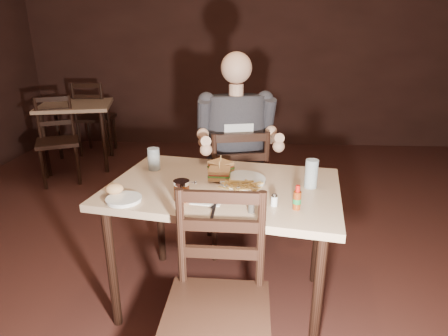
{
  "coord_description": "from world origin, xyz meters",
  "views": [
    {
      "loc": [
        0.01,
        -1.92,
        1.55
      ],
      "look_at": [
        -0.09,
        0.02,
        0.85
      ],
      "focal_mm": 30.0,
      "sensor_mm": 36.0,
      "label": 1
    }
  ],
  "objects_px": {
    "chair_far": "(235,189)",
    "hot_sauce": "(297,197)",
    "glass_right": "(311,174)",
    "bg_chair_far": "(96,118)",
    "bg_chair_near": "(57,142)",
    "syrup_dispenser": "(182,191)",
    "glass_left": "(154,159)",
    "chair_near": "(217,315)",
    "main_table": "(224,198)",
    "bg_table": "(76,111)",
    "side_plate": "(124,200)",
    "diner": "(237,125)",
    "dinner_plate": "(242,180)"
  },
  "relations": [
    {
      "from": "main_table",
      "to": "diner",
      "type": "bearing_deg",
      "value": 84.41
    },
    {
      "from": "chair_far",
      "to": "syrup_dispenser",
      "type": "distance_m",
      "value": 0.96
    },
    {
      "from": "chair_far",
      "to": "side_plate",
      "type": "xyz_separation_m",
      "value": [
        -0.53,
        -0.89,
        0.3
      ]
    },
    {
      "from": "hot_sauce",
      "to": "side_plate",
      "type": "xyz_separation_m",
      "value": [
        -0.84,
        0.05,
        -0.05
      ]
    },
    {
      "from": "bg_chair_far",
      "to": "hot_sauce",
      "type": "relative_size",
      "value": 8.03
    },
    {
      "from": "diner",
      "to": "glass_left",
      "type": "xyz_separation_m",
      "value": [
        -0.49,
        -0.38,
        -0.13
      ]
    },
    {
      "from": "hot_sauce",
      "to": "side_plate",
      "type": "distance_m",
      "value": 0.85
    },
    {
      "from": "dinner_plate",
      "to": "syrup_dispenser",
      "type": "height_order",
      "value": "syrup_dispenser"
    },
    {
      "from": "main_table",
      "to": "chair_far",
      "type": "height_order",
      "value": "chair_far"
    },
    {
      "from": "main_table",
      "to": "chair_far",
      "type": "relative_size",
      "value": 1.45
    },
    {
      "from": "chair_near",
      "to": "glass_left",
      "type": "xyz_separation_m",
      "value": [
        -0.44,
        0.89,
        0.37
      ]
    },
    {
      "from": "chair_far",
      "to": "syrup_dispenser",
      "type": "bearing_deg",
      "value": 62.35
    },
    {
      "from": "diner",
      "to": "side_plate",
      "type": "relative_size",
      "value": 5.59
    },
    {
      "from": "main_table",
      "to": "bg_chair_far",
      "type": "xyz_separation_m",
      "value": [
        -1.9,
        2.99,
        -0.21
      ]
    },
    {
      "from": "glass_left",
      "to": "side_plate",
      "type": "relative_size",
      "value": 0.79
    },
    {
      "from": "bg_chair_near",
      "to": "dinner_plate",
      "type": "bearing_deg",
      "value": -67.42
    },
    {
      "from": "bg_table",
      "to": "side_plate",
      "type": "bearing_deg",
      "value": -62.12
    },
    {
      "from": "chair_far",
      "to": "bg_chair_far",
      "type": "relative_size",
      "value": 0.97
    },
    {
      "from": "bg_chair_near",
      "to": "hot_sauce",
      "type": "xyz_separation_m",
      "value": [
        2.26,
        -2.17,
        0.37
      ]
    },
    {
      "from": "chair_far",
      "to": "syrup_dispenser",
      "type": "xyz_separation_m",
      "value": [
        -0.24,
        -0.86,
        0.35
      ]
    },
    {
      "from": "chair_far",
      "to": "glass_left",
      "type": "relative_size",
      "value": 7.04
    },
    {
      "from": "chair_far",
      "to": "side_plate",
      "type": "height_order",
      "value": "chair_far"
    },
    {
      "from": "bg_chair_near",
      "to": "syrup_dispenser",
      "type": "height_order",
      "value": "bg_chair_near"
    },
    {
      "from": "glass_right",
      "to": "hot_sauce",
      "type": "distance_m",
      "value": 0.3
    },
    {
      "from": "chair_near",
      "to": "glass_right",
      "type": "relative_size",
      "value": 6.03
    },
    {
      "from": "chair_far",
      "to": "hot_sauce",
      "type": "relative_size",
      "value": 7.82
    },
    {
      "from": "chair_far",
      "to": "syrup_dispenser",
      "type": "relative_size",
      "value": 9.03
    },
    {
      "from": "bg_chair_far",
      "to": "hot_sauce",
      "type": "distance_m",
      "value": 3.99
    },
    {
      "from": "dinner_plate",
      "to": "glass_left",
      "type": "relative_size",
      "value": 1.91
    },
    {
      "from": "glass_right",
      "to": "side_plate",
      "type": "relative_size",
      "value": 0.91
    },
    {
      "from": "chair_far",
      "to": "hot_sauce",
      "type": "xyz_separation_m",
      "value": [
        0.31,
        -0.93,
        0.36
      ]
    },
    {
      "from": "main_table",
      "to": "glass_left",
      "type": "relative_size",
      "value": 10.19
    },
    {
      "from": "chair_near",
      "to": "dinner_plate",
      "type": "distance_m",
      "value": 0.79
    },
    {
      "from": "chair_far",
      "to": "bg_chair_near",
      "type": "distance_m",
      "value": 2.31
    },
    {
      "from": "bg_chair_near",
      "to": "glass_left",
      "type": "height_order",
      "value": "bg_chair_near"
    },
    {
      "from": "bg_table",
      "to": "bg_chair_near",
      "type": "distance_m",
      "value": 0.59
    },
    {
      "from": "glass_left",
      "to": "dinner_plate",
      "type": "bearing_deg",
      "value": -17.67
    },
    {
      "from": "chair_near",
      "to": "diner",
      "type": "relative_size",
      "value": 0.98
    },
    {
      "from": "bg_table",
      "to": "chair_near",
      "type": "xyz_separation_m",
      "value": [
        1.91,
        -3.1,
        -0.21
      ]
    },
    {
      "from": "bg_chair_near",
      "to": "glass_right",
      "type": "height_order",
      "value": "glass_right"
    },
    {
      "from": "chair_far",
      "to": "glass_right",
      "type": "height_order",
      "value": "chair_far"
    },
    {
      "from": "hot_sauce",
      "to": "syrup_dispenser",
      "type": "xyz_separation_m",
      "value": [
        -0.56,
        0.07,
        -0.01
      ]
    },
    {
      "from": "glass_left",
      "to": "bg_chair_near",
      "type": "bearing_deg",
      "value": 131.31
    },
    {
      "from": "chair_far",
      "to": "glass_left",
      "type": "xyz_separation_m",
      "value": [
        -0.48,
        -0.42,
        0.36
      ]
    },
    {
      "from": "chair_near",
      "to": "bg_chair_near",
      "type": "distance_m",
      "value": 3.19
    },
    {
      "from": "glass_left",
      "to": "glass_right",
      "type": "relative_size",
      "value": 0.86
    },
    {
      "from": "glass_left",
      "to": "chair_near",
      "type": "bearing_deg",
      "value": -63.52
    },
    {
      "from": "dinner_plate",
      "to": "main_table",
      "type": "bearing_deg",
      "value": -152.4
    },
    {
      "from": "bg_chair_near",
      "to": "dinner_plate",
      "type": "relative_size",
      "value": 3.57
    },
    {
      "from": "bg_chair_near",
      "to": "main_table",
      "type": "bearing_deg",
      "value": -69.72
    }
  ]
}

